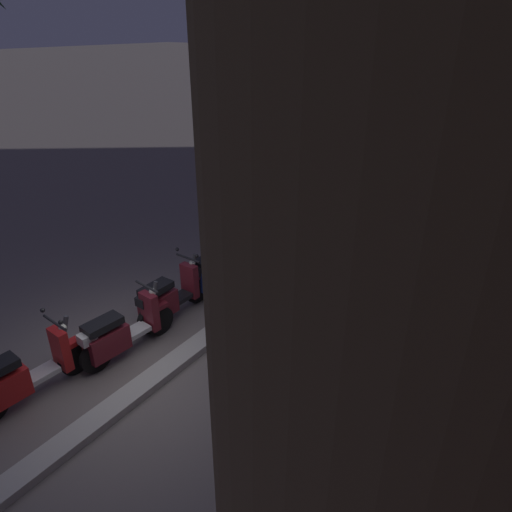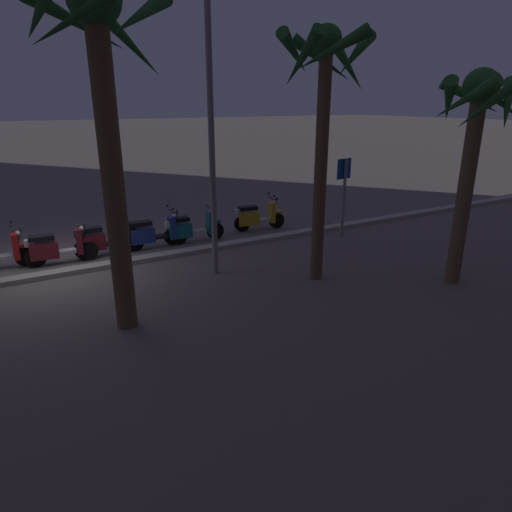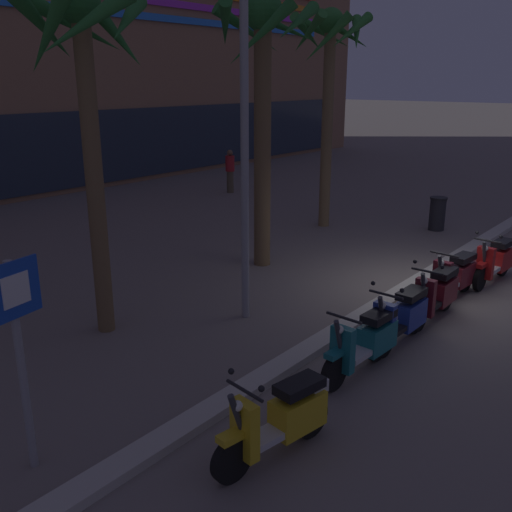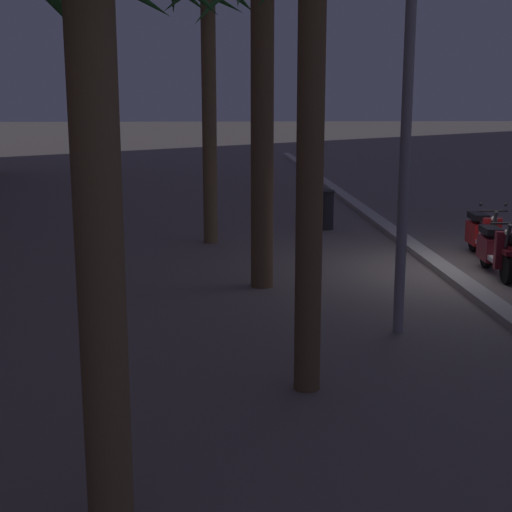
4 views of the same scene
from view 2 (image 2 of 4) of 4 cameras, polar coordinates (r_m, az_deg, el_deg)
The scene contains 12 objects.
ground_plane at distance 12.21m, azimuth -23.98°, elevation -1.85°, with size 200.00×200.00×0.00m, color slate.
curb_strip at distance 11.92m, azimuth -23.86°, elevation -2.01°, with size 60.00×0.36×0.12m, color #BCB7AD.
scooter_yellow_mid_rear at distance 14.68m, azimuth -0.01°, elevation 4.99°, with size 1.73×0.62×1.17m.
scooter_teal_last_in_row at distance 13.49m, azimuth -8.42°, elevation 3.49°, with size 1.86×0.56×1.04m.
scooter_blue_tail_end at distance 13.15m, azimuth -13.05°, elevation 2.83°, with size 1.81×0.56×1.17m.
scooter_maroon_mid_centre at distance 12.88m, azimuth -18.95°, elevation 1.95°, with size 1.73×0.56×1.17m.
scooter_maroon_far_back at distance 12.63m, azimuth -24.03°, elevation 0.94°, with size 1.77×0.56×1.04m.
crossing_sign at distance 13.95m, azimuth 11.05°, elevation 8.34°, with size 0.59×0.17×2.40m.
palm_tree_near_sign at distance 10.83m, azimuth 25.99°, elevation 14.51°, with size 1.98×1.94×4.66m.
palm_tree_mid_walkway at distance 7.97m, azimuth -18.92°, elevation 20.25°, with size 2.35×2.29×5.87m.
palm_tree_by_mall_entrance at distance 10.12m, azimuth 8.59°, elevation 20.05°, with size 2.08×2.17×5.49m.
street_lamp at distance 10.42m, azimuth -5.87°, elevation 21.07°, with size 0.36×0.36×7.29m.
Camera 2 is at (0.84, 11.50, 4.01)m, focal length 31.61 mm.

